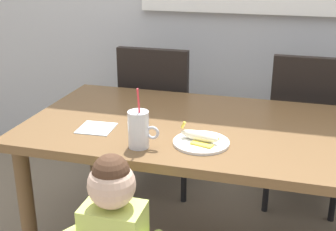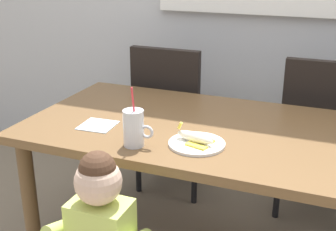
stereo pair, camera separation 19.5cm
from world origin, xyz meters
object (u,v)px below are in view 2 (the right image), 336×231
(dining_table, at_px, (203,145))
(dining_chair_right, at_px, (321,130))
(dining_chair_left, at_px, (172,112))
(snack_plate, at_px, (197,144))
(toddler_standing, at_px, (101,230))
(paper_napkin, at_px, (98,125))
(peeled_banana, at_px, (195,138))
(milk_cup, at_px, (134,130))

(dining_table, relative_size, dining_chair_right, 1.66)
(dining_chair_left, bearing_deg, snack_plate, 117.37)
(dining_chair_left, relative_size, toddler_standing, 1.15)
(paper_napkin, bearing_deg, dining_table, 22.14)
(dining_table, bearing_deg, dining_chair_left, 122.11)
(toddler_standing, height_order, snack_plate, toddler_standing)
(dining_chair_right, xyz_separation_m, peeled_banana, (-0.45, -0.88, 0.23))
(dining_chair_left, bearing_deg, dining_chair_right, -178.15)
(peeled_banana, distance_m, paper_napkin, 0.48)
(toddler_standing, bearing_deg, milk_cup, 89.89)
(milk_cup, bearing_deg, toddler_standing, -90.11)
(milk_cup, height_order, paper_napkin, milk_cup)
(dining_table, height_order, snack_plate, snack_plate)
(toddler_standing, bearing_deg, paper_napkin, 120.23)
(milk_cup, bearing_deg, peeled_banana, 23.02)
(toddler_standing, distance_m, snack_plate, 0.50)
(peeled_banana, bearing_deg, dining_chair_left, 117.05)
(dining_table, relative_size, dining_chair_left, 1.66)
(milk_cup, bearing_deg, dining_chair_left, 102.32)
(milk_cup, distance_m, paper_napkin, 0.29)
(dining_chair_right, distance_m, paper_napkin, 1.26)
(snack_plate, bearing_deg, dining_table, 100.90)
(dining_chair_left, bearing_deg, toddler_standing, 99.46)
(milk_cup, distance_m, snack_plate, 0.26)
(toddler_standing, relative_size, milk_cup, 3.33)
(dining_chair_left, distance_m, snack_plate, 0.98)
(dining_table, distance_m, dining_chair_right, 0.83)
(toddler_standing, height_order, milk_cup, milk_cup)
(snack_plate, relative_size, paper_napkin, 1.53)
(peeled_banana, bearing_deg, snack_plate, -3.68)
(dining_chair_left, distance_m, milk_cup, 1.00)
(peeled_banana, relative_size, paper_napkin, 1.17)
(peeled_banana, bearing_deg, dining_table, 99.31)
(dining_table, distance_m, paper_napkin, 0.48)
(dining_chair_left, height_order, milk_cup, milk_cup)
(dining_chair_right, distance_m, toddler_standing, 1.43)
(paper_napkin, bearing_deg, dining_chair_right, 42.45)
(dining_chair_right, bearing_deg, dining_chair_left, 1.85)
(dining_chair_right, bearing_deg, snack_plate, 63.36)
(dining_table, distance_m, toddler_standing, 0.64)
(dining_chair_right, distance_m, milk_cup, 1.21)
(dining_chair_right, relative_size, milk_cup, 3.81)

